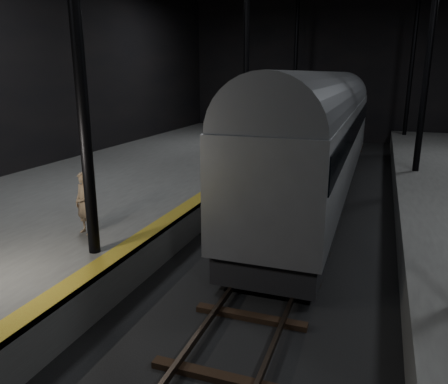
% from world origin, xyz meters
% --- Properties ---
extents(ground, '(44.00, 44.00, 0.00)m').
position_xyz_m(ground, '(0.00, 0.00, 0.00)').
color(ground, black).
rests_on(ground, ground).
extents(platform_left, '(9.00, 43.80, 1.00)m').
position_xyz_m(platform_left, '(-7.50, 0.00, 0.50)').
color(platform_left, '#4F4F4C').
rests_on(platform_left, ground).
extents(tactile_strip, '(0.50, 43.80, 0.01)m').
position_xyz_m(tactile_strip, '(-3.25, 0.00, 1.00)').
color(tactile_strip, '#9A6D1C').
rests_on(tactile_strip, platform_left).
extents(track, '(2.40, 43.00, 0.24)m').
position_xyz_m(track, '(0.00, 0.00, 0.07)').
color(track, '#3F3328').
rests_on(track, ground).
extents(train, '(2.79, 18.62, 4.98)m').
position_xyz_m(train, '(-0.00, 5.90, 2.78)').
color(train, '#94979C').
rests_on(train, ground).
extents(woman, '(0.68, 0.54, 1.63)m').
position_xyz_m(woman, '(-4.73, -3.03, 1.82)').
color(woman, '#977B5C').
rests_on(woman, platform_left).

